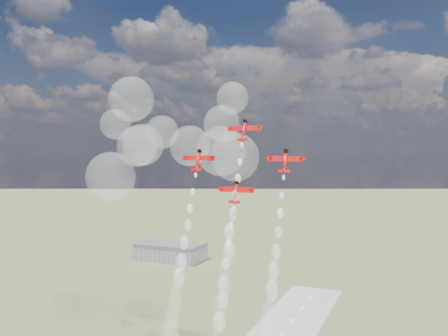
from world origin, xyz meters
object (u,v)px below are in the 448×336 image
hangar (171,251)px  plane_left (198,160)px  plane_right (285,161)px  plane_slot (236,192)px  plane_lead (244,130)px

hangar → plane_left: 210.45m
hangar → plane_left: bearing=-57.6°
plane_right → plane_slot: 19.53m
plane_left → plane_right: (31.99, 0.00, 0.00)m
plane_lead → plane_right: (16.00, -3.89, -10.50)m
plane_lead → plane_left: size_ratio=1.00×
plane_slot → plane_right: bearing=13.7°
hangar → plane_right: (137.17, -165.82, 75.71)m
hangar → plane_slot: 218.48m
plane_lead → plane_left: bearing=-166.3°
plane_right → plane_lead: bearing=166.3°
hangar → plane_lead: plane_lead is taller
plane_slot → plane_lead: bearing=90.0°
plane_lead → plane_right: 19.53m
hangar → plane_slot: size_ratio=4.44×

